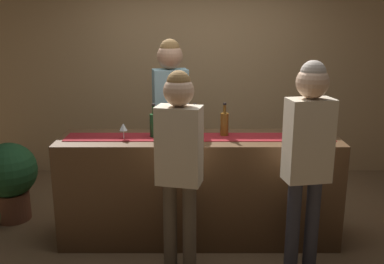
{
  "coord_description": "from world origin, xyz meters",
  "views": [
    {
      "loc": [
        -0.06,
        -3.77,
        2.03
      ],
      "look_at": [
        -0.08,
        0.0,
        1.03
      ],
      "focal_mm": 41.07,
      "sensor_mm": 36.0,
      "label": 1
    }
  ],
  "objects_px": {
    "customer_sipping": "(310,147)",
    "potted_plant_tall": "(12,176)",
    "wine_bottle_amber": "(226,124)",
    "wine_bottle_clear": "(197,124)",
    "bartender": "(172,107)",
    "wine_bottle_green": "(156,125)",
    "wine_glass_near_customer": "(125,127)",
    "wine_glass_mid_counter": "(301,124)",
    "customer_browsing": "(181,153)"
  },
  "relations": [
    {
      "from": "wine_bottle_green",
      "to": "potted_plant_tall",
      "type": "height_order",
      "value": "wine_bottle_green"
    },
    {
      "from": "wine_glass_mid_counter",
      "to": "customer_sipping",
      "type": "distance_m",
      "value": 0.66
    },
    {
      "from": "customer_sipping",
      "to": "potted_plant_tall",
      "type": "distance_m",
      "value": 2.95
    },
    {
      "from": "wine_bottle_amber",
      "to": "customer_sipping",
      "type": "xyz_separation_m",
      "value": [
        0.59,
        -0.65,
        -0.02
      ]
    },
    {
      "from": "wine_glass_mid_counter",
      "to": "wine_bottle_green",
      "type": "bearing_deg",
      "value": -177.77
    },
    {
      "from": "bartender",
      "to": "customer_browsing",
      "type": "relative_size",
      "value": 1.1
    },
    {
      "from": "wine_bottle_green",
      "to": "customer_browsing",
      "type": "distance_m",
      "value": 0.63
    },
    {
      "from": "wine_glass_mid_counter",
      "to": "wine_bottle_amber",
      "type": "bearing_deg",
      "value": -179.21
    },
    {
      "from": "wine_bottle_green",
      "to": "wine_bottle_clear",
      "type": "distance_m",
      "value": 0.36
    },
    {
      "from": "wine_bottle_amber",
      "to": "wine_bottle_green",
      "type": "distance_m",
      "value": 0.63
    },
    {
      "from": "wine_bottle_clear",
      "to": "wine_glass_near_customer",
      "type": "distance_m",
      "value": 0.63
    },
    {
      "from": "wine_bottle_clear",
      "to": "wine_glass_near_customer",
      "type": "relative_size",
      "value": 2.1
    },
    {
      "from": "bartender",
      "to": "potted_plant_tall",
      "type": "bearing_deg",
      "value": -5.54
    },
    {
      "from": "wine_bottle_green",
      "to": "wine_glass_near_customer",
      "type": "bearing_deg",
      "value": -165.13
    },
    {
      "from": "wine_bottle_amber",
      "to": "wine_glass_mid_counter",
      "type": "bearing_deg",
      "value": 0.79
    },
    {
      "from": "customer_sipping",
      "to": "wine_glass_mid_counter",
      "type": "bearing_deg",
      "value": 72.65
    },
    {
      "from": "wine_bottle_green",
      "to": "bartender",
      "type": "distance_m",
      "value": 0.58
    },
    {
      "from": "wine_glass_near_customer",
      "to": "potted_plant_tall",
      "type": "xyz_separation_m",
      "value": [
        -1.24,
        0.44,
        -0.62
      ]
    },
    {
      "from": "wine_glass_mid_counter",
      "to": "wine_glass_near_customer",
      "type": "bearing_deg",
      "value": -175.6
    },
    {
      "from": "wine_bottle_green",
      "to": "customer_sipping",
      "type": "xyz_separation_m",
      "value": [
        1.21,
        -0.61,
        -0.02
      ]
    },
    {
      "from": "wine_glass_near_customer",
      "to": "wine_glass_mid_counter",
      "type": "height_order",
      "value": "same"
    },
    {
      "from": "customer_sipping",
      "to": "potted_plant_tall",
      "type": "height_order",
      "value": "customer_sipping"
    },
    {
      "from": "wine_glass_mid_counter",
      "to": "potted_plant_tall",
      "type": "relative_size",
      "value": 0.18
    },
    {
      "from": "bartender",
      "to": "potted_plant_tall",
      "type": "height_order",
      "value": "bartender"
    },
    {
      "from": "wine_bottle_clear",
      "to": "customer_browsing",
      "type": "distance_m",
      "value": 0.61
    },
    {
      "from": "wine_glass_near_customer",
      "to": "customer_browsing",
      "type": "height_order",
      "value": "customer_browsing"
    },
    {
      "from": "wine_bottle_green",
      "to": "customer_browsing",
      "type": "bearing_deg",
      "value": -67.46
    },
    {
      "from": "wine_bottle_amber",
      "to": "bartender",
      "type": "bearing_deg",
      "value": 133.9
    },
    {
      "from": "wine_bottle_amber",
      "to": "customer_browsing",
      "type": "distance_m",
      "value": 0.74
    },
    {
      "from": "wine_bottle_clear",
      "to": "potted_plant_tall",
      "type": "xyz_separation_m",
      "value": [
        -1.86,
        0.36,
        -0.63
      ]
    },
    {
      "from": "customer_sipping",
      "to": "customer_browsing",
      "type": "xyz_separation_m",
      "value": [
        -0.97,
        0.03,
        -0.06
      ]
    },
    {
      "from": "wine_bottle_clear",
      "to": "wine_glass_near_customer",
      "type": "height_order",
      "value": "wine_bottle_clear"
    },
    {
      "from": "customer_sipping",
      "to": "customer_browsing",
      "type": "height_order",
      "value": "customer_sipping"
    },
    {
      "from": "potted_plant_tall",
      "to": "customer_sipping",
      "type": "bearing_deg",
      "value": -19.85
    },
    {
      "from": "wine_bottle_green",
      "to": "potted_plant_tall",
      "type": "bearing_deg",
      "value": 166.11
    },
    {
      "from": "wine_glass_mid_counter",
      "to": "bartender",
      "type": "distance_m",
      "value": 1.29
    },
    {
      "from": "bartender",
      "to": "customer_browsing",
      "type": "distance_m",
      "value": 1.16
    },
    {
      "from": "bartender",
      "to": "potted_plant_tall",
      "type": "relative_size",
      "value": 2.24
    },
    {
      "from": "wine_bottle_green",
      "to": "customer_sipping",
      "type": "distance_m",
      "value": 1.36
    },
    {
      "from": "wine_bottle_clear",
      "to": "customer_sipping",
      "type": "xyz_separation_m",
      "value": [
        0.85,
        -0.62,
        -0.02
      ]
    },
    {
      "from": "customer_sipping",
      "to": "customer_browsing",
      "type": "relative_size",
      "value": 1.05
    },
    {
      "from": "wine_bottle_amber",
      "to": "wine_bottle_clear",
      "type": "height_order",
      "value": "same"
    },
    {
      "from": "wine_glass_near_customer",
      "to": "customer_sipping",
      "type": "relative_size",
      "value": 0.08
    },
    {
      "from": "wine_bottle_green",
      "to": "wine_bottle_clear",
      "type": "height_order",
      "value": "same"
    },
    {
      "from": "wine_bottle_amber",
      "to": "potted_plant_tall",
      "type": "distance_m",
      "value": 2.24
    },
    {
      "from": "wine_bottle_clear",
      "to": "bartender",
      "type": "distance_m",
      "value": 0.61
    },
    {
      "from": "wine_bottle_clear",
      "to": "potted_plant_tall",
      "type": "bearing_deg",
      "value": 169.16
    },
    {
      "from": "wine_bottle_clear",
      "to": "bartender",
      "type": "height_order",
      "value": "bartender"
    },
    {
      "from": "wine_bottle_amber",
      "to": "potted_plant_tall",
      "type": "height_order",
      "value": "wine_bottle_amber"
    },
    {
      "from": "wine_glass_mid_counter",
      "to": "customer_sipping",
      "type": "height_order",
      "value": "customer_sipping"
    }
  ]
}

